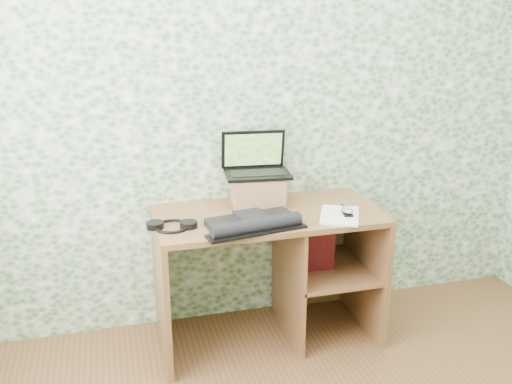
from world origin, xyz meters
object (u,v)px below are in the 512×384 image
object	(u,v)px
keyboard	(253,223)
notepad	(340,216)
riser	(257,190)
laptop	(256,164)
desk	(280,255)

from	to	relation	value
keyboard	notepad	size ratio (longest dim) A/B	1.85
riser	laptop	xyz separation A→B (m)	(0.00, 0.04, 0.14)
riser	laptop	size ratio (longest dim) A/B	0.74
desk	keyboard	distance (m)	0.42
laptop	keyboard	size ratio (longest dim) A/B	0.72
laptop	keyboard	xyz separation A→B (m)	(-0.11, -0.37, -0.20)
keyboard	riser	bearing A→B (deg)	62.20
riser	laptop	distance (m)	0.14
riser	notepad	world-z (taller)	riser
desk	keyboard	xyz separation A→B (m)	(-0.21, -0.21, 0.29)
riser	keyboard	bearing A→B (deg)	-108.38
desk	laptop	bearing A→B (deg)	122.46
keyboard	notepad	distance (m)	0.48
riser	notepad	distance (m)	0.48
desk	laptop	world-z (taller)	laptop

